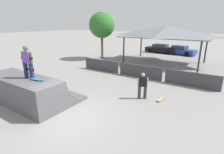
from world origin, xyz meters
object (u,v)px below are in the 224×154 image
at_px(skater_on_deck, 27,60).
at_px(skateboard_on_deck, 37,79).
at_px(parked_car_blue, 180,50).
at_px(parked_car_black, 161,49).
at_px(skateboard_on_ground, 160,99).
at_px(tree_beside_pavilion, 102,25).
at_px(bystander_walking, 143,85).

relative_size(skater_on_deck, skateboard_on_deck, 2.09).
xyz_separation_m(skateboard_on_deck, parked_car_blue, (2.26, 21.18, -0.99)).
bearing_deg(skateboard_on_deck, skater_on_deck, 168.25).
height_order(parked_car_black, parked_car_blue, same).
bearing_deg(skateboard_on_ground, parked_car_black, -157.73).
bearing_deg(tree_beside_pavilion, skateboard_on_ground, -38.59).
height_order(skater_on_deck, skateboard_on_deck, skater_on_deck).
distance_m(bystander_walking, skateboard_on_ground, 1.35).
height_order(bystander_walking, skateboard_on_ground, bystander_walking).
bearing_deg(skater_on_deck, tree_beside_pavilion, 95.79).
bearing_deg(skateboard_on_deck, bystander_walking, 36.18).
distance_m(skateboard_on_deck, parked_car_black, 21.24).
bearing_deg(bystander_walking, tree_beside_pavilion, -79.73).
distance_m(bystander_walking, tree_beside_pavilion, 12.92).
bearing_deg(parked_car_black, skateboard_on_deck, -84.31).
relative_size(skateboard_on_deck, tree_beside_pavilion, 0.15).
xyz_separation_m(skater_on_deck, parked_car_blue, (2.97, 21.14, -1.92)).
height_order(skateboard_on_ground, parked_car_black, parked_car_black).
bearing_deg(tree_beside_pavilion, skateboard_on_deck, -67.62).
bearing_deg(bystander_walking, skater_on_deck, 3.54).
relative_size(skateboard_on_deck, parked_car_black, 0.18).
bearing_deg(parked_car_black, parked_car_blue, 3.43).
distance_m(skater_on_deck, bystander_walking, 6.42).
bearing_deg(parked_car_black, skater_on_deck, -86.24).
relative_size(bystander_walking, parked_car_blue, 0.36).
bearing_deg(parked_car_blue, tree_beside_pavilion, -119.10).
bearing_deg(tree_beside_pavilion, parked_car_blue, 49.19).
xyz_separation_m(tree_beside_pavilion, parked_car_black, (4.62, 8.65, -3.46)).
height_order(skater_on_deck, bystander_walking, skater_on_deck).
xyz_separation_m(skater_on_deck, skateboard_on_deck, (0.72, -0.03, -0.93)).
relative_size(parked_car_black, parked_car_blue, 1.03).
relative_size(skater_on_deck, parked_car_black, 0.37).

